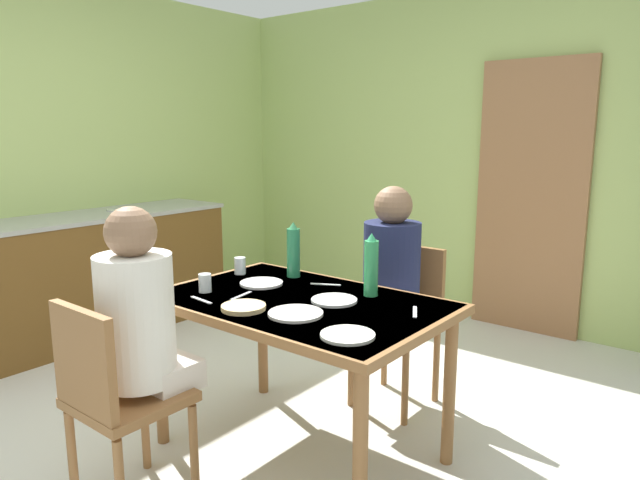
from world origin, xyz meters
TOP-DOWN VIEW (x-y plane):
  - ground_plane at (0.00, 0.00)m, footprint 6.58×6.58m
  - wall_back at (0.00, 2.53)m, footprint 4.67×0.10m
  - wall_left at (-2.24, 0.63)m, footprint 0.10×3.79m
  - door_wooden at (0.57, 2.45)m, footprint 0.80×0.05m
  - kitchen_counter at (-1.91, 0.32)m, footprint 0.61×2.16m
  - dining_table at (0.35, 0.09)m, footprint 1.31×0.84m
  - chair_near_diner at (0.06, -0.68)m, footprint 0.40×0.40m
  - chair_far_diner at (0.44, 0.86)m, footprint 0.40×0.40m
  - person_near_diner at (0.06, -0.55)m, footprint 0.30×0.37m
  - person_far_diner at (0.44, 0.73)m, footprint 0.30×0.37m
  - water_bottle_green_near at (0.06, 0.38)m, footprint 0.07×0.07m
  - water_bottle_green_far at (0.57, 0.34)m, footprint 0.07×0.07m
  - dinner_plate_near_left at (0.49, -0.09)m, footprint 0.23×0.23m
  - dinner_plate_near_right at (0.04, 0.17)m, footprint 0.21×0.21m
  - dinner_plate_far_center at (0.80, -0.16)m, footprint 0.20×0.20m
  - dinner_plate_far_side at (0.50, 0.16)m, footprint 0.21×0.21m
  - drinking_glass_by_near_diner at (-0.07, -0.09)m, footprint 0.06×0.06m
  - drinking_glass_by_far_diner at (-0.19, 0.25)m, footprint 0.06×0.06m
  - bread_plate_sliced at (0.27, -0.17)m, footprint 0.19×0.19m
  - cutlery_knife_near at (0.11, -0.04)m, footprint 0.04×0.15m
  - cutlery_fork_near at (0.02, -0.20)m, footprint 0.15×0.03m
  - cutlery_knife_far at (0.86, 0.25)m, footprint 0.09×0.14m
  - cutlery_fork_far at (0.30, 0.36)m, footprint 0.14×0.08m

SIDE VIEW (x-z plane):
  - ground_plane at x=0.00m, z-range 0.00..0.00m
  - kitchen_counter at x=-1.91m, z-range 0.00..0.91m
  - chair_near_diner at x=0.06m, z-range 0.06..0.93m
  - chair_far_diner at x=0.44m, z-range 0.06..0.93m
  - dining_table at x=0.35m, z-range 0.30..1.05m
  - cutlery_knife_near at x=0.11m, z-range 0.75..0.76m
  - cutlery_fork_near at x=0.02m, z-range 0.75..0.76m
  - cutlery_knife_far at x=0.86m, z-range 0.75..0.76m
  - cutlery_fork_far at x=0.30m, z-range 0.75..0.76m
  - dinner_plate_near_left at x=0.49m, z-range 0.75..0.76m
  - dinner_plate_near_right at x=0.04m, z-range 0.75..0.76m
  - dinner_plate_far_center at x=0.80m, z-range 0.75..0.76m
  - dinner_plate_far_side at x=0.50m, z-range 0.75..0.76m
  - bread_plate_sliced at x=0.27m, z-range 0.75..0.77m
  - person_near_diner at x=0.06m, z-range 0.40..1.17m
  - person_far_diner at x=0.44m, z-range 0.40..1.17m
  - drinking_glass_by_near_diner at x=-0.07m, z-range 0.75..0.84m
  - drinking_glass_by_far_diner at x=-0.19m, z-range 0.75..0.84m
  - water_bottle_green_near at x=0.06m, z-range 0.74..1.03m
  - water_bottle_green_far at x=0.57m, z-range 0.74..1.04m
  - door_wooden at x=0.57m, z-range 0.00..2.00m
  - wall_back at x=0.00m, z-range 0.00..2.57m
  - wall_left at x=-2.24m, z-range 0.00..2.57m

